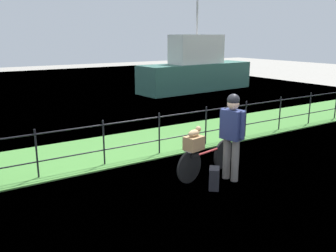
{
  "coord_description": "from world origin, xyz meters",
  "views": [
    {
      "loc": [
        -3.56,
        -4.97,
        2.72
      ],
      "look_at": [
        0.4,
        1.15,
        0.9
      ],
      "focal_mm": 38.78,
      "sensor_mm": 36.0,
      "label": 1
    }
  ],
  "objects_px": {
    "bicycle_main": "(207,160)",
    "terrier_dog": "(195,132)",
    "moored_boat_near": "(196,70)",
    "backpack_on_paving": "(214,178)",
    "wooden_crate": "(194,143)",
    "cyclist_person": "(232,130)"
  },
  "relations": [
    {
      "from": "wooden_crate",
      "to": "terrier_dog",
      "type": "xyz_separation_m",
      "value": [
        0.02,
        0.0,
        0.21
      ]
    },
    {
      "from": "terrier_dog",
      "to": "wooden_crate",
      "type": "bearing_deg",
      "value": -168.41
    },
    {
      "from": "terrier_dog",
      "to": "moored_boat_near",
      "type": "distance_m",
      "value": 11.98
    },
    {
      "from": "terrier_dog",
      "to": "moored_boat_near",
      "type": "relative_size",
      "value": 0.05
    },
    {
      "from": "wooden_crate",
      "to": "terrier_dog",
      "type": "relative_size",
      "value": 1.06
    },
    {
      "from": "moored_boat_near",
      "to": "wooden_crate",
      "type": "bearing_deg",
      "value": -127.47
    },
    {
      "from": "bicycle_main",
      "to": "terrier_dog",
      "type": "height_order",
      "value": "terrier_dog"
    },
    {
      "from": "moored_boat_near",
      "to": "cyclist_person",
      "type": "bearing_deg",
      "value": -124.02
    },
    {
      "from": "bicycle_main",
      "to": "wooden_crate",
      "type": "height_order",
      "value": "wooden_crate"
    },
    {
      "from": "cyclist_person",
      "to": "backpack_on_paving",
      "type": "height_order",
      "value": "cyclist_person"
    },
    {
      "from": "backpack_on_paving",
      "to": "moored_boat_near",
      "type": "bearing_deg",
      "value": -174.55
    },
    {
      "from": "bicycle_main",
      "to": "wooden_crate",
      "type": "xyz_separation_m",
      "value": [
        -0.39,
        -0.08,
        0.42
      ]
    },
    {
      "from": "bicycle_main",
      "to": "backpack_on_paving",
      "type": "xyz_separation_m",
      "value": [
        -0.29,
        -0.58,
        -0.14
      ]
    },
    {
      "from": "terrier_dog",
      "to": "backpack_on_paving",
      "type": "relative_size",
      "value": 0.81
    },
    {
      "from": "wooden_crate",
      "to": "backpack_on_paving",
      "type": "height_order",
      "value": "wooden_crate"
    },
    {
      "from": "bicycle_main",
      "to": "moored_boat_near",
      "type": "bearing_deg",
      "value": 53.81
    },
    {
      "from": "terrier_dog",
      "to": "backpack_on_paving",
      "type": "distance_m",
      "value": 0.92
    },
    {
      "from": "terrier_dog",
      "to": "backpack_on_paving",
      "type": "xyz_separation_m",
      "value": [
        0.07,
        -0.5,
        -0.77
      ]
    },
    {
      "from": "bicycle_main",
      "to": "terrier_dog",
      "type": "xyz_separation_m",
      "value": [
        -0.37,
        -0.08,
        0.63
      ]
    },
    {
      "from": "wooden_crate",
      "to": "terrier_dog",
      "type": "height_order",
      "value": "terrier_dog"
    },
    {
      "from": "cyclist_person",
      "to": "moored_boat_near",
      "type": "bearing_deg",
      "value": 55.98
    },
    {
      "from": "wooden_crate",
      "to": "backpack_on_paving",
      "type": "distance_m",
      "value": 0.76
    }
  ]
}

